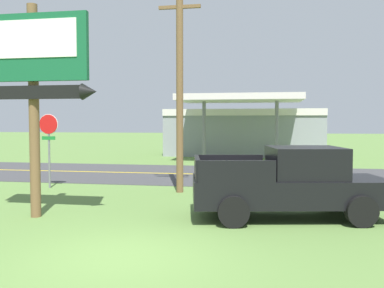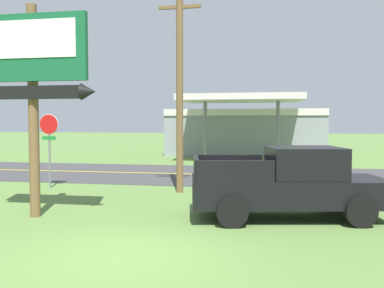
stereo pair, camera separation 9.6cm
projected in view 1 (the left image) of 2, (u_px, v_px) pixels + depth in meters
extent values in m
plane|color=#5B7F3D|center=(122.00, 257.00, 8.26)|extent=(180.00, 180.00, 0.00)
cube|color=#3D3D3F|center=(209.00, 175.00, 21.05)|extent=(140.00, 8.00, 0.02)
cube|color=gold|center=(209.00, 174.00, 21.05)|extent=(126.00, 0.20, 0.01)
cylinder|color=brown|center=(34.00, 112.00, 11.59)|extent=(0.28, 0.28, 5.84)
cube|color=#145633|center=(29.00, 48.00, 11.32)|extent=(3.35, 0.16, 1.80)
cube|color=white|center=(27.00, 39.00, 11.22)|extent=(2.81, 0.03, 1.01)
cube|color=black|center=(30.00, 92.00, 11.39)|extent=(3.01, 0.12, 0.36)
cone|color=black|center=(89.00, 92.00, 11.09)|extent=(0.40, 0.44, 0.44)
cylinder|color=slate|center=(49.00, 161.00, 16.79)|extent=(0.08, 0.08, 2.20)
cylinder|color=red|center=(48.00, 124.00, 16.68)|extent=(0.76, 0.03, 0.76)
cylinder|color=white|center=(49.00, 124.00, 16.70)|extent=(0.80, 0.01, 0.80)
cube|color=#19722D|center=(49.00, 138.00, 16.71)|extent=(0.56, 0.03, 0.14)
cylinder|color=brown|center=(180.00, 83.00, 15.62)|extent=(0.26, 0.26, 8.16)
cube|color=brown|center=(180.00, 7.00, 15.47)|extent=(1.57, 0.12, 0.12)
cube|color=gray|center=(244.00, 132.00, 33.89)|extent=(12.00, 6.00, 3.60)
cube|color=silver|center=(242.00, 112.00, 30.81)|extent=(12.00, 0.12, 0.50)
cube|color=silver|center=(240.00, 98.00, 27.86)|extent=(8.00, 5.00, 0.40)
cylinder|color=slate|center=(204.00, 130.00, 28.38)|extent=(0.24, 0.24, 4.20)
cylinder|color=slate|center=(277.00, 130.00, 27.56)|extent=(0.24, 0.24, 4.20)
cube|color=black|center=(288.00, 191.00, 11.51)|extent=(5.47, 2.88, 0.72)
cube|color=black|center=(305.00, 162.00, 11.48)|extent=(2.20, 2.12, 0.84)
cube|color=#28333D|center=(338.00, 162.00, 11.49)|extent=(0.40, 1.65, 0.71)
cube|color=black|center=(229.00, 164.00, 12.38)|extent=(1.94, 0.48, 0.56)
cube|color=black|center=(237.00, 172.00, 10.54)|extent=(1.94, 0.48, 0.56)
cube|color=black|center=(197.00, 168.00, 11.45)|extent=(0.46, 1.87, 0.56)
cylinder|color=black|center=(334.00, 197.00, 12.53)|extent=(0.84, 0.42, 0.80)
cylinder|color=black|center=(362.00, 211.00, 10.57)|extent=(0.84, 0.42, 0.80)
cylinder|color=black|center=(226.00, 198.00, 12.49)|extent=(0.84, 0.42, 0.80)
cylinder|color=black|center=(233.00, 212.00, 10.54)|extent=(0.84, 0.42, 0.80)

